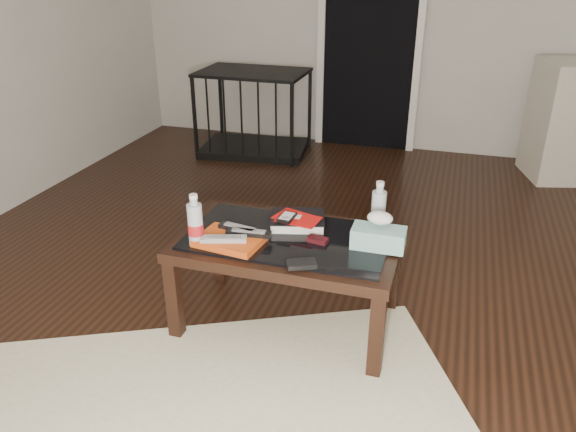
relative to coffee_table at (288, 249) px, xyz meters
name	(u,v)px	position (x,y,z in m)	size (l,w,h in m)	color
ground	(356,292)	(0.27, 0.35, -0.40)	(5.00, 5.00, 0.00)	black
doorway	(370,30)	(-0.13, 2.81, 0.63)	(0.90, 0.08, 2.07)	black
coffee_table	(288,249)	(0.00, 0.00, 0.00)	(1.00, 0.60, 0.46)	black
pet_crate	(254,126)	(-1.03, 2.35, -0.17)	(0.97, 0.71, 0.71)	black
magazines	(230,240)	(-0.22, -0.14, 0.08)	(0.28, 0.21, 0.03)	#CE4913
remote_silver	(223,239)	(-0.24, -0.18, 0.11)	(0.20, 0.05, 0.02)	#9D9EA1
remote_black_front	(249,233)	(-0.15, -0.09, 0.11)	(0.20, 0.05, 0.02)	black
remote_black_back	(240,228)	(-0.21, -0.07, 0.11)	(0.20, 0.05, 0.02)	black
textbook	(298,221)	(0.01, 0.12, 0.09)	(0.25, 0.20, 0.05)	black
dvd_mailers	(296,217)	(0.01, 0.10, 0.11)	(0.19, 0.14, 0.01)	red
ipod	(287,217)	(-0.03, 0.07, 0.12)	(0.06, 0.10, 0.02)	black
flip_phone	(318,240)	(0.14, -0.01, 0.08)	(0.09, 0.05, 0.02)	black
wallet	(301,264)	(0.13, -0.24, 0.07)	(0.12, 0.07, 0.02)	black
water_bottle_left	(195,220)	(-0.36, -0.19, 0.18)	(0.07, 0.07, 0.24)	silver
water_bottle_right	(379,206)	(0.37, 0.18, 0.18)	(0.07, 0.07, 0.24)	silver
tissue_box	(378,238)	(0.40, 0.02, 0.11)	(0.23, 0.12, 0.09)	teal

